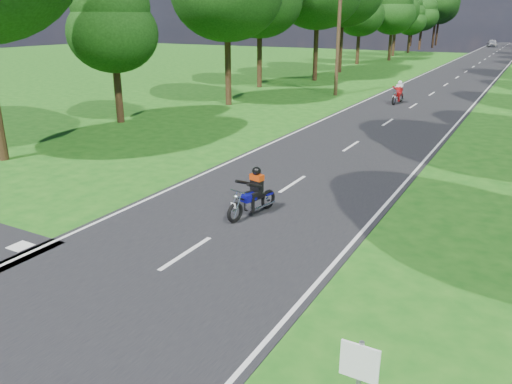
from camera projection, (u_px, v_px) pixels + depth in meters
The scene contains 7 objects.
ground at pixel (128, 292), 10.33m from camera, with size 160.00×160.00×0.00m, color #175413.
main_road at pixel (466, 72), 51.50m from camera, with size 7.00×140.00×0.02m, color black.
road_markings at pixel (462, 73), 50.01m from camera, with size 7.40×140.00×0.01m.
telegraph_pole at pixel (338, 36), 34.79m from camera, with size 1.20×0.26×8.00m.
rider_near_blue at pixel (252, 192), 14.02m from camera, with size 0.56×1.69×1.41m, color #0E0D91, non-canonical shape.
rider_far_red at pixel (398, 92), 32.30m from camera, with size 0.59×1.76×1.47m, color #980C0B, non-canonical shape.
distant_car at pixel (492, 43), 93.71m from camera, with size 1.60×3.97×1.35m, color #ADAFB4.
Camera 1 is at (6.74, -6.61, 5.38)m, focal length 35.00 mm.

